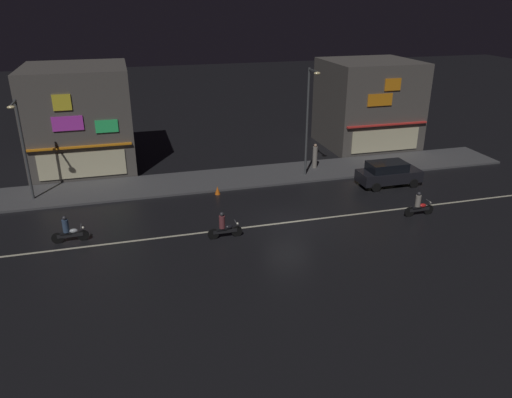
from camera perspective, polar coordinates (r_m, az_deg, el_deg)
The scene contains 13 objects.
ground_plane at distance 28.25m, azimuth 3.78°, elevation -2.75°, with size 140.00×140.00×0.00m, color black.
lane_divider_stripe at distance 28.25m, azimuth 3.78°, elevation -2.74°, with size 36.84×0.16×0.01m, color beige.
sidewalk_far at distance 35.14m, azimuth -0.36°, elevation 2.66°, with size 38.78×4.19×0.14m, color #4C4C4F.
storefront_left_block at distance 43.36m, azimuth 12.93°, elevation 10.79°, with size 7.35×7.03×7.16m.
storefront_center_block at distance 38.80m, azimuth -19.82°, elevation 8.91°, with size 7.25×7.71×7.48m.
streetlamp_west at distance 32.84m, azimuth -25.65°, elevation 6.00°, with size 0.44×1.64×6.32m.
streetlamp_mid at distance 34.10m, azimuth 6.16°, elevation 9.77°, with size 0.44×1.64×7.53m.
pedestrian_on_sidewalk at distance 36.76m, azimuth 6.90°, elevation 4.94°, with size 0.35×0.35×1.84m.
parked_car_near_kerb at distance 34.60m, azimuth 15.20°, elevation 2.92°, with size 4.30×1.98×1.67m.
motorcycle_lead at distance 30.37m, azimuth 18.49°, elevation -0.75°, with size 1.90×0.60×1.52m.
motorcycle_following at distance 27.59m, azimuth -21.06°, elevation -3.53°, with size 1.90×0.60×1.52m.
motorcycle_opposite_lane at distance 26.24m, azimuth -3.76°, elevation -3.30°, with size 1.90×0.60×1.52m.
traffic_cone at distance 32.14m, azimuth -4.52°, elevation 1.02°, with size 0.36×0.36×0.55m, color orange.
Camera 1 is at (-8.54, -24.04, 12.13)m, focal length 34.25 mm.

